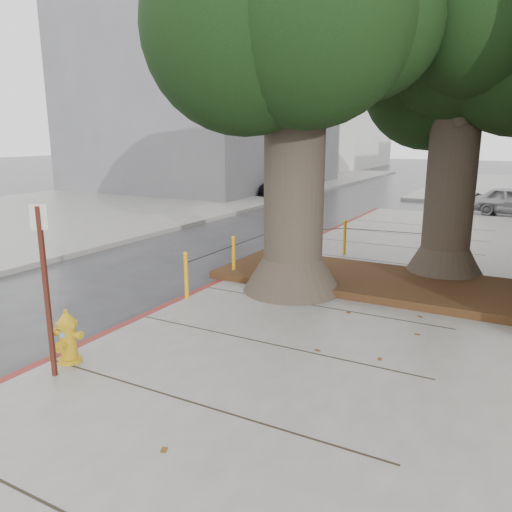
{
  "coord_description": "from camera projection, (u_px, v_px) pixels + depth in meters",
  "views": [
    {
      "loc": [
        3.79,
        -6.39,
        3.27
      ],
      "look_at": [
        -0.52,
        1.52,
        1.1
      ],
      "focal_mm": 35.0,
      "sensor_mm": 36.0,
      "label": 1
    }
  ],
  "objects": [
    {
      "name": "ground",
      "position": [
        239.0,
        346.0,
        7.98
      ],
      "size": [
        140.0,
        140.0,
        0.0
      ],
      "primitive_type": "plane",
      "color": "#28282B",
      "rests_on": "ground"
    },
    {
      "name": "sidewalk_opposite",
      "position": [
        88.0,
        207.0,
        23.02
      ],
      "size": [
        14.0,
        60.0,
        0.15
      ],
      "primitive_type": "cube",
      "color": "slate",
      "rests_on": "ground"
    },
    {
      "name": "curb_red",
      "position": [
        218.0,
        284.0,
        11.03
      ],
      "size": [
        0.14,
        26.0,
        0.16
      ],
      "primitive_type": "cube",
      "color": "maroon",
      "rests_on": "ground"
    },
    {
      "name": "planter_bed",
      "position": [
        365.0,
        280.0,
        10.84
      ],
      "size": [
        6.4,
        2.6,
        0.16
      ],
      "primitive_type": "cube",
      "color": "black",
      "rests_on": "sidewalk_main"
    },
    {
      "name": "building_far_grey",
      "position": [
        211.0,
        93.0,
        32.34
      ],
      "size": [
        12.0,
        16.0,
        12.0
      ],
      "primitive_type": "cube",
      "color": "slate",
      "rests_on": "ground"
    },
    {
      "name": "building_far_white",
      "position": [
        316.0,
        95.0,
        52.55
      ],
      "size": [
        12.0,
        18.0,
        15.0
      ],
      "primitive_type": "cube",
      "color": "silver",
      "rests_on": "ground"
    },
    {
      "name": "tree_near",
      "position": [
        316.0,
        17.0,
        9.12
      ],
      "size": [
        4.5,
        3.8,
        7.68
      ],
      "color": "#4C3F33",
      "rests_on": "sidewalk_main"
    },
    {
      "name": "tree_far",
      "position": [
        482.0,
        48.0,
        10.13
      ],
      "size": [
        4.5,
        3.8,
        7.17
      ],
      "color": "#4C3F33",
      "rests_on": "sidewalk_main"
    },
    {
      "name": "bollard_ring",
      "position": [
        300.0,
        248.0,
        11.97
      ],
      "size": [
        3.79,
        5.39,
        0.95
      ],
      "color": "orange",
      "rests_on": "sidewalk_main"
    },
    {
      "name": "fire_hydrant",
      "position": [
        68.0,
        337.0,
        6.99
      ],
      "size": [
        0.41,
        0.39,
        0.78
      ],
      "rotation": [
        0.0,
        0.0,
        0.19
      ],
      "color": "gold",
      "rests_on": "sidewalk_main"
    },
    {
      "name": "signpost",
      "position": [
        45.0,
        282.0,
        6.37
      ],
      "size": [
        0.21,
        0.11,
        2.3
      ],
      "rotation": [
        0.0,
        0.0,
        0.43
      ],
      "color": "#471911",
      "rests_on": "sidewalk_main"
    },
    {
      "name": "car_dark",
      "position": [
        285.0,
        184.0,
        28.01
      ],
      "size": [
        1.89,
        4.4,
        1.26
      ],
      "primitive_type": "imported",
      "rotation": [
        0.0,
        0.0,
        0.03
      ],
      "color": "black",
      "rests_on": "ground"
    }
  ]
}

